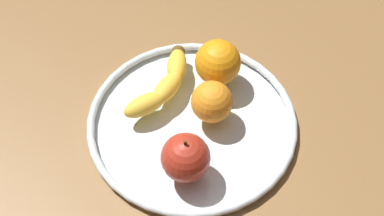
{
  "coord_description": "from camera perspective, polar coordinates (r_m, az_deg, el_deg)",
  "views": [
    {
      "loc": [
        -41.39,
        -28.1,
        73.02
      ],
      "look_at": [
        0.0,
        0.0,
        4.8
      ],
      "focal_mm": 52.66,
      "sensor_mm": 36.0,
      "label": 1
    }
  ],
  "objects": [
    {
      "name": "ground_plane",
      "position": [
        0.9,
        0.0,
        -2.56
      ],
      "size": [
        147.69,
        147.69,
        4.0
      ],
      "primitive_type": "cube",
      "color": "brown"
    },
    {
      "name": "fruit_bowl",
      "position": [
        0.88,
        0.0,
        -1.5
      ],
      "size": [
        32.78,
        32.78,
        1.8
      ],
      "color": "silver",
      "rests_on": "ground_plane"
    },
    {
      "name": "banana",
      "position": [
        0.89,
        -2.86,
        2.4
      ],
      "size": [
        17.23,
        6.53,
        3.16
      ],
      "rotation": [
        0.0,
        0.0,
        0.05
      ],
      "color": "yellow",
      "rests_on": "fruit_bowl"
    },
    {
      "name": "apple",
      "position": [
        0.79,
        -0.66,
        -5.06
      ],
      "size": [
        7.1,
        7.1,
        7.9
      ],
      "color": "#AF3020",
      "rests_on": "fruit_bowl"
    },
    {
      "name": "orange_center",
      "position": [
        0.89,
        2.64,
        4.64
      ],
      "size": [
        7.39,
        7.39,
        7.39
      ],
      "primitive_type": "sphere",
      "color": "orange",
      "rests_on": "fruit_bowl"
    },
    {
      "name": "orange_back_right",
      "position": [
        0.85,
        2.02,
        0.64
      ],
      "size": [
        6.44,
        6.44,
        6.44
      ],
      "primitive_type": "sphere",
      "color": "orange",
      "rests_on": "fruit_bowl"
    }
  ]
}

